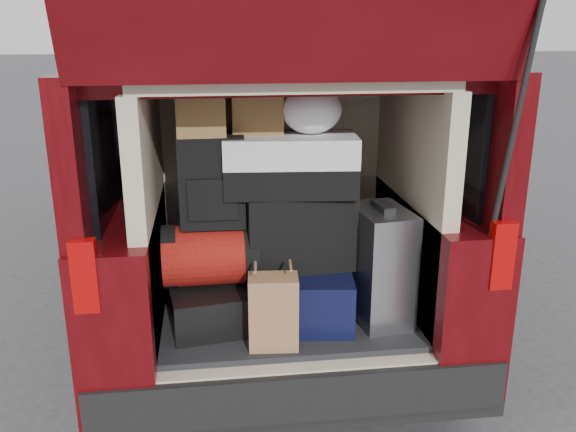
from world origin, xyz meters
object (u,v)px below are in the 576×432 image
(silver_roller, at_px, (380,265))
(red_duffel, at_px, (210,255))
(navy_hardshell, at_px, (301,289))
(kraft_bag, at_px, (273,312))
(black_hardshell, at_px, (207,302))
(backpack, at_px, (212,181))
(black_soft_case, at_px, (298,228))
(twotone_duffel, at_px, (290,164))

(silver_roller, height_order, red_duffel, silver_roller)
(navy_hardshell, bearing_deg, kraft_bag, -111.73)
(navy_hardshell, bearing_deg, silver_roller, -8.52)
(kraft_bag, relative_size, red_duffel, 0.76)
(black_hardshell, relative_size, backpack, 1.15)
(black_hardshell, height_order, navy_hardshell, navy_hardshell)
(black_soft_case, height_order, twotone_duffel, twotone_duffel)
(twotone_duffel, bearing_deg, silver_roller, -9.95)
(silver_roller, xyz_separation_m, backpack, (-0.80, 0.10, 0.43))
(twotone_duffel, bearing_deg, black_hardshell, -171.18)
(silver_roller, distance_m, black_soft_case, 0.44)
(kraft_bag, height_order, twotone_duffel, twotone_duffel)
(silver_roller, height_order, twotone_duffel, twotone_duffel)
(silver_roller, height_order, kraft_bag, silver_roller)
(navy_hardshell, bearing_deg, twotone_duffel, 178.15)
(black_hardshell, height_order, backpack, backpack)
(backpack, bearing_deg, black_soft_case, 5.05)
(black_hardshell, distance_m, silver_roller, 0.87)
(black_hardshell, distance_m, kraft_bag, 0.43)
(silver_roller, bearing_deg, black_soft_case, 155.16)
(silver_roller, bearing_deg, black_hardshell, 167.36)
(black_hardshell, distance_m, navy_hardshell, 0.48)
(black_soft_case, bearing_deg, backpack, 179.64)
(kraft_bag, distance_m, backpack, 0.67)
(red_duffel, xyz_separation_m, black_soft_case, (0.43, 0.04, 0.10))
(navy_hardshell, height_order, kraft_bag, kraft_bag)
(black_hardshell, relative_size, twotone_duffel, 0.80)
(kraft_bag, distance_m, black_soft_case, 0.47)
(navy_hardshell, relative_size, silver_roller, 1.05)
(black_hardshell, height_order, silver_roller, silver_roller)
(silver_roller, distance_m, kraft_bag, 0.60)
(black_soft_case, bearing_deg, red_duffel, -179.18)
(silver_roller, xyz_separation_m, kraft_bag, (-0.55, -0.21, -0.11))
(black_hardshell, bearing_deg, silver_roller, -13.99)
(black_hardshell, height_order, black_soft_case, black_soft_case)
(backpack, bearing_deg, silver_roller, -5.69)
(silver_roller, relative_size, kraft_bag, 1.65)
(red_duffel, bearing_deg, black_hardshell, -173.54)
(backpack, bearing_deg, kraft_bag, -49.90)
(navy_hardshell, relative_size, backpack, 1.38)
(silver_roller, distance_m, red_duffel, 0.83)
(kraft_bag, bearing_deg, silver_roller, 25.96)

